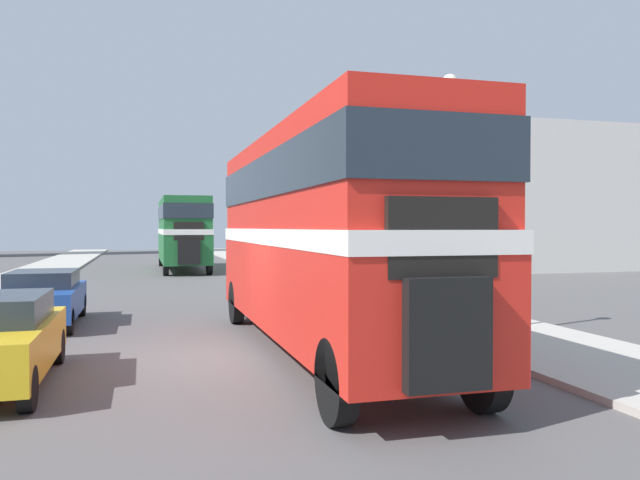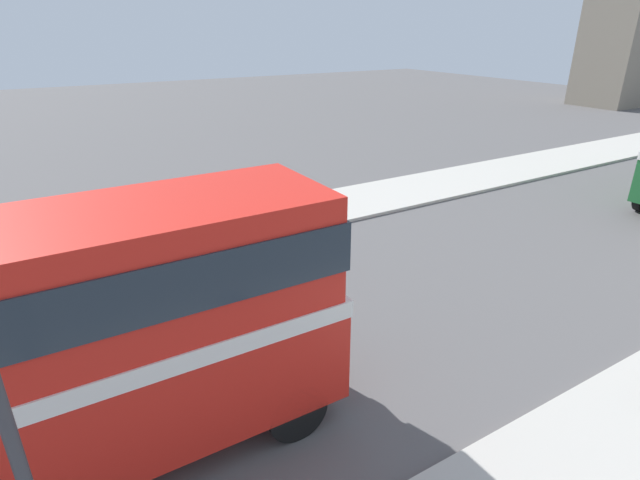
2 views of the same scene
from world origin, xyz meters
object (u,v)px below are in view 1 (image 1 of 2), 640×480
object	(u,v)px
double_decker_bus	(320,225)
bus_distant	(183,228)
street_lamp	(449,164)
car_parked_mid	(43,297)
pedestrian_walking	(418,279)
bicycle_on_pavement	(342,280)

from	to	relation	value
double_decker_bus	bus_distant	size ratio (longest dim) A/B	1.02
bus_distant	street_lamp	size ratio (longest dim) A/B	1.82
car_parked_mid	street_lamp	distance (m)	10.74
double_decker_bus	pedestrian_walking	bearing A→B (deg)	46.62
double_decker_bus	car_parked_mid	bearing A→B (deg)	138.02
bus_distant	street_lamp	distance (m)	25.61
double_decker_bus	pedestrian_walking	distance (m)	6.28
bus_distant	car_parked_mid	bearing A→B (deg)	-103.10
bicycle_on_pavement	street_lamp	world-z (taller)	street_lamp
pedestrian_walking	street_lamp	bearing A→B (deg)	-104.46
double_decker_bus	bicycle_on_pavement	bearing A→B (deg)	69.93
double_decker_bus	bicycle_on_pavement	size ratio (longest dim) A/B	6.22
double_decker_bus	street_lamp	xyz separation A→B (m)	(3.22, 0.68, 1.37)
bus_distant	pedestrian_walking	size ratio (longest dim) A/B	6.52
double_decker_bus	car_parked_mid	distance (m)	8.17
pedestrian_walking	bicycle_on_pavement	bearing A→B (deg)	91.03
bus_distant	pedestrian_walking	world-z (taller)	bus_distant
bus_distant	car_parked_mid	world-z (taller)	bus_distant
double_decker_bus	pedestrian_walking	world-z (taller)	double_decker_bus
double_decker_bus	pedestrian_walking	xyz separation A→B (m)	(4.18, 4.42, -1.54)
bicycle_on_pavement	street_lamp	xyz separation A→B (m)	(-0.85, -10.44, 3.47)
double_decker_bus	pedestrian_walking	size ratio (longest dim) A/B	6.68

